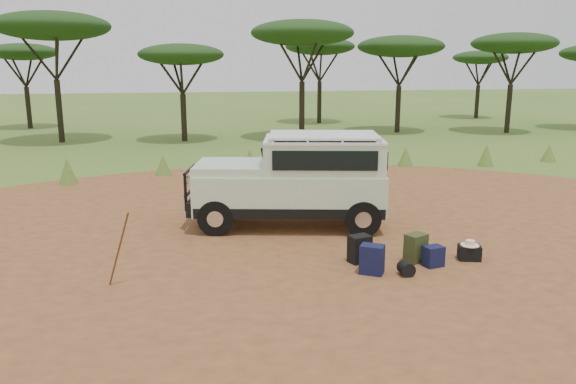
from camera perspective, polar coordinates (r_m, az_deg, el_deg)
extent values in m
plane|color=#4C7228|center=(11.53, 2.35, -6.31)|extent=(140.00, 140.00, 0.00)
cylinder|color=#935F30|center=(11.53, 2.35, -6.29)|extent=(23.00, 23.00, 0.01)
cone|color=#4C7228|center=(19.43, -21.49, 1.99)|extent=(0.60, 0.60, 0.85)
cone|color=#4C7228|center=(20.05, -12.58, 2.67)|extent=(0.60, 0.60, 0.70)
cone|color=#4C7228|center=(19.82, -3.89, 3.13)|extent=(0.60, 0.60, 0.90)
cone|color=#4C7228|center=(20.08, 4.79, 3.09)|extent=(0.60, 0.60, 0.80)
cone|color=#4C7228|center=(21.76, 11.86, 3.55)|extent=(0.60, 0.60, 0.75)
cone|color=#4C7228|center=(22.61, 19.48, 3.56)|extent=(0.60, 0.60, 0.85)
cone|color=#4C7228|center=(24.62, 24.98, 3.62)|extent=(0.60, 0.60, 0.70)
cylinder|color=black|center=(30.11, -22.20, 7.60)|extent=(0.28, 0.28, 3.06)
ellipsoid|color=#1B3413|center=(30.08, -22.87, 15.29)|extent=(5.50, 5.50, 1.38)
cylinder|color=black|center=(28.88, -10.54, 7.43)|extent=(0.28, 0.28, 2.34)
ellipsoid|color=#1B3413|center=(28.77, -10.80, 13.57)|extent=(4.20, 4.20, 1.05)
cylinder|color=black|center=(29.23, 1.42, 8.28)|extent=(0.28, 0.28, 2.93)
ellipsoid|color=#1B3413|center=(29.18, 1.46, 15.87)|extent=(5.20, 5.20, 1.30)
cylinder|color=black|center=(32.72, 11.10, 8.25)|extent=(0.28, 0.28, 2.61)
ellipsoid|color=#1B3413|center=(32.64, 11.37, 14.30)|extent=(4.80, 4.80, 1.20)
cylinder|color=black|center=(34.22, 21.49, 7.88)|extent=(0.28, 0.28, 2.70)
ellipsoid|color=#1B3413|center=(34.15, 21.99, 13.84)|extent=(4.60, 4.60, 1.15)
cylinder|color=black|center=(37.57, -24.87, 7.77)|extent=(0.28, 0.28, 2.48)
ellipsoid|color=#1B3413|center=(37.49, -25.35, 12.75)|extent=(4.00, 4.00, 1.00)
cylinder|color=black|center=(37.41, 3.20, 9.08)|extent=(0.28, 0.28, 2.70)
ellipsoid|color=#1B3413|center=(37.35, 3.27, 14.56)|extent=(4.50, 4.50, 1.12)
cylinder|color=black|center=(43.02, 18.65, 8.69)|extent=(0.28, 0.28, 2.34)
ellipsoid|color=#1B3413|center=(42.94, 18.95, 12.80)|extent=(3.80, 3.80, 0.95)
cube|color=beige|center=(13.27, 0.17, 0.17)|extent=(4.67, 2.73, 0.92)
cube|color=black|center=(13.35, 0.17, -1.28)|extent=(4.59, 2.75, 0.23)
cube|color=beige|center=(13.13, 3.60, 3.68)|extent=(3.03, 2.29, 0.73)
cube|color=white|center=(13.07, 3.62, 5.38)|extent=(3.04, 2.32, 0.06)
cube|color=white|center=(13.06, 3.63, 5.80)|extent=(2.80, 2.17, 0.05)
cube|color=beige|center=(13.25, -5.81, 2.55)|extent=(1.95, 2.01, 0.19)
cube|color=black|center=(13.13, -2.25, 3.85)|extent=(0.49, 1.47, 0.51)
cube|color=black|center=(12.25, 3.78, 3.19)|extent=(2.26, 0.55, 0.44)
cube|color=black|center=(13.99, 3.44, 4.40)|extent=(2.26, 0.55, 0.44)
cube|color=black|center=(13.26, 9.56, 3.61)|extent=(0.37, 1.41, 0.40)
cube|color=black|center=(13.56, -9.36, -0.98)|extent=(0.53, 1.75, 0.33)
cylinder|color=black|center=(13.42, -9.97, 2.25)|extent=(0.35, 1.24, 0.07)
cylinder|color=black|center=(13.52, -9.89, 0.11)|extent=(0.35, 1.24, 0.07)
cylinder|color=silver|center=(13.19, -10.24, 1.20)|extent=(0.11, 0.22, 0.21)
cylinder|color=silver|center=(13.72, -9.81, 1.66)|extent=(0.11, 0.22, 0.21)
cube|color=white|center=(13.54, -9.70, -0.50)|extent=(0.13, 0.41, 0.12)
cylinder|color=black|center=(13.98, -1.73, 3.95)|extent=(0.09, 0.09, 0.80)
cylinder|color=black|center=(12.76, -7.33, -2.60)|extent=(0.86, 0.45, 0.82)
cylinder|color=black|center=(14.26, -6.44, -0.93)|extent=(0.86, 0.45, 0.82)
cylinder|color=black|center=(12.71, 7.59, -2.67)|extent=(0.86, 0.45, 0.82)
cylinder|color=black|center=(14.21, 6.90, -0.98)|extent=(0.86, 0.45, 0.82)
cylinder|color=brown|center=(10.13, -16.81, -5.60)|extent=(0.45, 0.21, 1.34)
cube|color=black|center=(11.05, 7.29, -5.77)|extent=(0.47, 0.39, 0.55)
cube|color=#13163E|center=(10.50, 8.53, -6.80)|extent=(0.52, 0.48, 0.55)
cube|color=#3E4720|center=(11.28, 12.85, -5.56)|extent=(0.49, 0.44, 0.56)
cube|color=#13163E|center=(11.12, 14.54, -6.35)|extent=(0.41, 0.34, 0.40)
cube|color=black|center=(11.70, 17.94, -5.89)|extent=(0.50, 0.42, 0.30)
cylinder|color=black|center=(10.57, 11.92, -7.63)|extent=(0.27, 0.27, 0.27)
cylinder|color=beige|center=(11.65, 17.99, -5.15)|extent=(0.36, 0.36, 0.02)
cylinder|color=beige|center=(11.64, 18.01, -4.90)|extent=(0.18, 0.18, 0.09)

